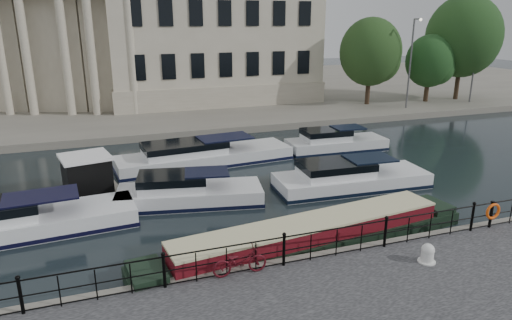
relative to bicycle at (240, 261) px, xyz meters
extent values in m
plane|color=black|center=(1.58, 2.30, -1.03)|extent=(160.00, 160.00, 0.00)
cube|color=#6B665B|center=(1.58, 41.30, -0.75)|extent=(120.00, 42.00, 0.55)
cylinder|color=black|center=(-6.42, 0.05, 0.07)|extent=(0.10, 0.10, 1.10)
sphere|color=black|center=(-6.42, 0.05, 0.67)|extent=(0.14, 0.14, 0.14)
cylinder|color=black|center=(-2.42, 0.05, 0.07)|extent=(0.10, 0.10, 1.10)
sphere|color=black|center=(-2.42, 0.05, 0.67)|extent=(0.14, 0.14, 0.14)
cylinder|color=black|center=(1.58, 0.05, 0.07)|extent=(0.10, 0.10, 1.10)
sphere|color=black|center=(1.58, 0.05, 0.67)|extent=(0.14, 0.14, 0.14)
cylinder|color=black|center=(5.58, 0.05, 0.07)|extent=(0.10, 0.10, 1.10)
sphere|color=black|center=(5.58, 0.05, 0.67)|extent=(0.14, 0.14, 0.14)
cylinder|color=black|center=(9.58, 0.05, 0.07)|extent=(0.10, 0.10, 1.10)
sphere|color=black|center=(9.58, 0.05, 0.67)|extent=(0.14, 0.14, 0.14)
cylinder|color=black|center=(1.58, 0.05, 0.57)|extent=(24.00, 0.05, 0.05)
cylinder|color=black|center=(1.58, 0.05, 0.07)|extent=(24.00, 0.04, 0.04)
cylinder|color=black|center=(1.58, 0.05, -0.40)|extent=(24.00, 0.04, 0.04)
cube|color=#ADA38C|center=(7.58, 35.30, 6.52)|extent=(20.00, 14.00, 14.00)
cube|color=#9E937F|center=(7.58, 35.30, 0.52)|extent=(20.30, 14.30, 2.00)
cube|color=#ADA38C|center=(-1.75, 31.33, 5.02)|extent=(5.73, 4.06, 11.00)
cylinder|color=#ADA38C|center=(-0.71, 28.46, 4.42)|extent=(0.70, 0.70, 9.80)
cylinder|color=#ADA38C|center=(-3.91, 29.18, 4.42)|extent=(0.70, 0.70, 9.80)
cube|color=#ADA38C|center=(-6.71, 32.75, 5.02)|extent=(5.90, 4.56, 11.00)
cylinder|color=#ADA38C|center=(-6.01, 29.78, 4.42)|extent=(0.70, 0.70, 9.80)
cylinder|color=#ADA38C|center=(-9.11, 30.87, 4.42)|extent=(0.70, 0.70, 9.80)
cube|color=#ADA38C|center=(-11.46, 34.75, 5.02)|extent=(5.99, 4.99, 11.00)
cylinder|color=#ADA38C|center=(-11.13, 31.72, 4.42)|extent=(0.70, 0.70, 9.80)
cylinder|color=#59595B|center=(23.58, 22.80, 3.52)|extent=(0.16, 0.16, 8.00)
sphere|color=#FFF2CC|center=(23.58, 21.95, 7.47)|extent=(0.24, 0.24, 0.24)
cylinder|color=#59595B|center=(31.58, 23.30, 3.52)|extent=(0.16, 0.16, 8.00)
sphere|color=#FFF2CC|center=(31.58, 22.45, 7.47)|extent=(0.24, 0.24, 0.24)
imported|color=#4C0D16|center=(0.00, 0.00, 0.00)|extent=(1.83, 0.66, 0.95)
cylinder|color=silver|center=(6.31, -1.37, -0.25)|extent=(0.43, 0.43, 0.45)
sphere|color=silver|center=(6.31, -1.37, -0.02)|extent=(0.45, 0.45, 0.45)
cylinder|color=silver|center=(6.31, -1.37, -0.46)|extent=(0.60, 0.60, 0.04)
cylinder|color=black|center=(10.50, 0.05, 0.07)|extent=(0.09, 0.09, 1.09)
cube|color=black|center=(10.50, 0.05, 0.61)|extent=(0.11, 0.11, 0.07)
torus|color=#FF550D|center=(10.50, -0.03, 0.25)|extent=(0.69, 0.11, 0.69)
cube|color=black|center=(3.41, 1.72, -0.93)|extent=(14.12, 3.49, 0.84)
cube|color=#5D0D15|center=(3.41, 1.72, -0.28)|extent=(11.30, 2.88, 0.65)
cube|color=beige|center=(3.41, 1.72, 0.12)|extent=(11.31, 2.94, 0.09)
cube|color=#6B665B|center=(-4.70, 10.49, -0.98)|extent=(3.61, 3.20, 0.26)
cube|color=black|center=(-4.70, 10.49, 0.07)|extent=(2.48, 2.48, 1.88)
cube|color=white|center=(-4.70, 10.49, 1.02)|extent=(2.72, 2.72, 0.13)
cube|color=white|center=(-7.61, 6.82, -0.83)|extent=(9.87, 3.30, 1.20)
cube|color=black|center=(-7.61, 6.82, -0.91)|extent=(9.97, 3.33, 0.18)
cube|color=black|center=(-6.45, 6.91, 0.52)|extent=(3.04, 2.01, 0.08)
cube|color=silver|center=(-0.06, 7.82, -0.83)|extent=(7.22, 3.65, 1.20)
cube|color=black|center=(-0.06, 7.82, -0.91)|extent=(7.29, 3.68, 0.18)
cube|color=silver|center=(-0.87, 7.98, 0.02)|extent=(3.41, 2.51, 0.90)
cube|color=black|center=(0.75, 7.66, 0.52)|extent=(2.35, 2.03, 0.08)
cube|color=white|center=(8.41, 7.10, -0.83)|extent=(8.25, 3.12, 1.20)
cube|color=black|center=(8.41, 7.10, -0.91)|extent=(8.33, 3.15, 0.18)
cube|color=white|center=(7.44, 7.15, 0.02)|extent=(3.77, 2.39, 0.90)
cube|color=black|center=(9.39, 7.04, 0.52)|extent=(2.53, 2.00, 0.08)
cube|color=silver|center=(2.09, 13.73, -0.83)|extent=(10.93, 3.74, 1.20)
cube|color=black|center=(2.09, 13.73, -0.91)|extent=(11.04, 3.78, 0.18)
cube|color=silver|center=(0.81, 13.62, 0.02)|extent=(5.01, 2.71, 0.90)
cube|color=black|center=(3.38, 13.85, 0.52)|extent=(3.38, 2.24, 0.08)
cube|color=silver|center=(11.17, 13.74, -0.83)|extent=(6.83, 2.58, 1.20)
cube|color=black|center=(11.17, 13.74, -0.91)|extent=(6.90, 2.61, 0.18)
cube|color=silver|center=(10.37, 13.77, 0.02)|extent=(3.11, 2.01, 0.90)
cube|color=black|center=(11.98, 13.70, 0.52)|extent=(2.09, 1.69, 0.08)
cylinder|color=black|center=(21.22, 25.79, 0.87)|extent=(0.44, 0.44, 2.70)
ellipsoid|color=#1D3D13|center=(21.22, 25.79, 4.53)|extent=(5.85, 5.85, 6.47)
sphere|color=#1D3D13|center=(21.82, 25.39, 3.76)|extent=(4.31, 4.31, 4.31)
cylinder|color=black|center=(27.71, 25.16, 0.61)|extent=(0.44, 0.44, 2.17)
ellipsoid|color=#143B13|center=(27.71, 25.16, 3.55)|extent=(4.70, 4.70, 5.20)
sphere|color=#143B13|center=(28.31, 24.76, 2.93)|extent=(3.47, 3.47, 3.47)
cylinder|color=black|center=(31.58, 25.26, 1.22)|extent=(0.44, 0.44, 3.40)
ellipsoid|color=#183D13|center=(31.58, 25.26, 5.84)|extent=(7.39, 7.39, 8.16)
sphere|color=#183D13|center=(32.18, 24.86, 4.87)|extent=(5.44, 5.44, 5.44)
camera|label=1|loc=(-3.87, -12.59, 7.52)|focal=32.00mm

